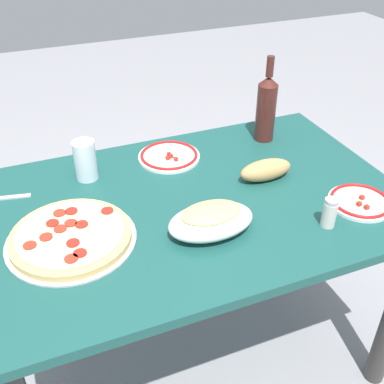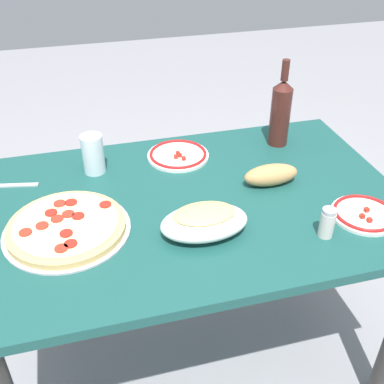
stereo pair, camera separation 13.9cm
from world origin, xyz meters
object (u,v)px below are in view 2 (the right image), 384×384
object	(u,v)px
baked_pasta_dish	(204,221)
side_plate_far	(364,214)
wine_bottle	(281,111)
side_plate_near	(178,155)
spice_shaker	(327,223)
water_glass	(93,154)
pepperoni_pizza	(67,227)
bread_loaf	(271,175)
dining_table	(192,232)

from	to	relation	value
baked_pasta_dish	side_plate_far	world-z (taller)	baked_pasta_dish
side_plate_far	wine_bottle	bearing A→B (deg)	97.94
side_plate_near	side_plate_far	distance (m)	0.63
side_plate_near	spice_shaker	bearing A→B (deg)	-60.74
water_glass	pepperoni_pizza	bearing A→B (deg)	-109.38
water_glass	spice_shaker	size ratio (longest dim) A/B	1.49
baked_pasta_dish	side_plate_far	bearing A→B (deg)	-5.86
pepperoni_pizza	bread_loaf	size ratio (longest dim) A/B	1.98
side_plate_near	dining_table	bearing A→B (deg)	-94.32
baked_pasta_dish	spice_shaker	bearing A→B (deg)	-16.91
baked_pasta_dish	bread_loaf	xyz separation A→B (m)	(0.27, 0.18, -0.01)
water_glass	side_plate_far	size ratio (longest dim) A/B	0.69
dining_table	spice_shaker	world-z (taller)	spice_shaker
pepperoni_pizza	side_plate_far	world-z (taller)	pepperoni_pizza
baked_pasta_dish	bread_loaf	world-z (taller)	baked_pasta_dish
wine_bottle	water_glass	bearing A→B (deg)	-177.84
water_glass	side_plate_near	xyz separation A→B (m)	(0.28, 0.02, -0.06)
wine_bottle	spice_shaker	bearing A→B (deg)	-99.17
pepperoni_pizza	water_glass	xyz separation A→B (m)	(0.10, 0.29, 0.05)
side_plate_far	spice_shaker	world-z (taller)	spice_shaker
spice_shaker	bread_loaf	bearing A→B (deg)	99.35
dining_table	side_plate_far	size ratio (longest dim) A/B	6.77
dining_table	bread_loaf	distance (m)	0.30
side_plate_near	baked_pasta_dish	bearing A→B (deg)	-93.70
baked_pasta_dish	bread_loaf	distance (m)	0.32
pepperoni_pizza	side_plate_far	xyz separation A→B (m)	(0.82, -0.15, -0.01)
dining_table	side_plate_far	world-z (taller)	side_plate_far
dining_table	water_glass	bearing A→B (deg)	137.69
side_plate_near	bread_loaf	world-z (taller)	bread_loaf
side_plate_far	bread_loaf	xyz separation A→B (m)	(-0.19, 0.23, 0.02)
wine_bottle	water_glass	size ratio (longest dim) A/B	2.37
water_glass	bread_loaf	world-z (taller)	water_glass
baked_pasta_dish	spice_shaker	distance (m)	0.33
baked_pasta_dish	bread_loaf	bearing A→B (deg)	33.69
wine_bottle	bread_loaf	world-z (taller)	wine_bottle
bread_loaf	pepperoni_pizza	bearing A→B (deg)	-173.08
wine_bottle	water_glass	world-z (taller)	wine_bottle
wine_bottle	side_plate_near	size ratio (longest dim) A/B	1.46
dining_table	pepperoni_pizza	xyz separation A→B (m)	(-0.37, -0.05, 0.14)
pepperoni_pizza	baked_pasta_dish	bearing A→B (deg)	-15.83
dining_table	side_plate_near	bearing A→B (deg)	85.68
dining_table	side_plate_far	xyz separation A→B (m)	(0.45, -0.20, 0.13)
water_glass	wine_bottle	bearing A→B (deg)	2.16
baked_pasta_dish	spice_shaker	xyz separation A→B (m)	(0.31, -0.09, 0.00)
baked_pasta_dish	side_plate_far	distance (m)	0.46
wine_bottle	side_plate_far	bearing A→B (deg)	-82.06
pepperoni_pizza	side_plate_near	size ratio (longest dim) A/B	1.64
pepperoni_pizza	side_plate_near	bearing A→B (deg)	38.94
dining_table	pepperoni_pizza	bearing A→B (deg)	-171.80
side_plate_near	side_plate_far	bearing A→B (deg)	-46.79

